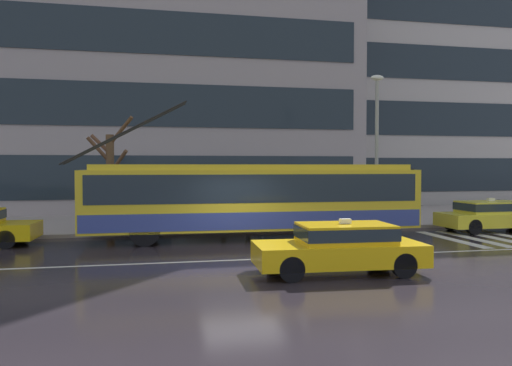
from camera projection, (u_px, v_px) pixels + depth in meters
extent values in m
plane|color=#262026|center=(242.00, 253.00, 16.00)|extent=(160.00, 160.00, 0.00)
cube|color=gray|center=(208.00, 219.00, 25.32)|extent=(80.00, 10.00, 0.14)
cube|color=beige|center=(451.00, 239.00, 18.93)|extent=(0.44, 4.40, 0.01)
cube|color=beige|center=(472.00, 238.00, 19.12)|extent=(0.44, 4.40, 0.01)
cube|color=beige|center=(493.00, 238.00, 19.30)|extent=(0.44, 4.40, 0.01)
cube|color=silver|center=(250.00, 259.00, 14.82)|extent=(72.00, 0.14, 0.01)
cube|color=yellow|center=(253.00, 199.00, 19.02)|extent=(12.38, 2.70, 2.17)
cube|color=yellow|center=(253.00, 167.00, 18.98)|extent=(11.64, 2.44, 0.20)
cube|color=#1E2833|center=(253.00, 187.00, 19.00)|extent=(11.89, 2.72, 1.00)
cube|color=#364594|center=(253.00, 217.00, 19.04)|extent=(12.26, 2.73, 0.61)
cube|color=#1E2833|center=(404.00, 186.00, 20.16)|extent=(0.16, 2.17, 1.09)
cube|color=black|center=(401.00, 172.00, 20.11)|extent=(0.20, 1.88, 0.28)
cylinder|color=black|center=(125.00, 133.00, 18.40)|extent=(4.37, 0.14, 2.31)
cylinder|color=black|center=(124.00, 132.00, 17.72)|extent=(4.37, 0.14, 2.31)
cylinder|color=black|center=(348.00, 220.00, 20.90)|extent=(1.05, 0.32, 1.04)
cylinder|color=black|center=(370.00, 226.00, 18.78)|extent=(1.05, 0.32, 1.04)
cylinder|color=black|center=(146.00, 224.00, 19.37)|extent=(1.05, 0.32, 1.04)
cylinder|color=black|center=(145.00, 231.00, 17.24)|extent=(1.05, 0.32, 1.04)
cylinder|color=black|center=(20.00, 233.00, 18.29)|extent=(0.63, 0.23, 0.62)
cylinder|color=black|center=(6.00, 239.00, 16.73)|extent=(0.63, 0.23, 0.62)
cube|color=yellow|center=(338.00, 254.00, 12.91)|extent=(4.34, 1.94, 0.55)
cube|color=yellow|center=(345.00, 233.00, 12.92)|extent=(2.37, 1.61, 0.48)
cube|color=#1E2833|center=(345.00, 232.00, 12.92)|extent=(2.41, 1.62, 0.31)
cube|color=silver|center=(345.00, 221.00, 12.91)|extent=(0.29, 0.17, 0.12)
cylinder|color=black|center=(292.00, 269.00, 11.93)|extent=(0.63, 0.23, 0.62)
cylinder|color=black|center=(278.00, 257.00, 13.45)|extent=(0.63, 0.23, 0.62)
cylinder|color=black|center=(404.00, 265.00, 12.38)|extent=(0.63, 0.23, 0.62)
cylinder|color=black|center=(379.00, 254.00, 13.90)|extent=(0.63, 0.23, 0.62)
cube|color=yellow|center=(494.00, 219.00, 21.19)|extent=(4.66, 1.82, 0.55)
cube|color=yellow|center=(491.00, 207.00, 21.14)|extent=(2.52, 1.55, 0.48)
cube|color=#1E2833|center=(491.00, 206.00, 21.14)|extent=(2.57, 1.56, 0.31)
cube|color=silver|center=(491.00, 200.00, 21.13)|extent=(0.28, 0.16, 0.12)
cylinder|color=black|center=(451.00, 223.00, 21.63)|extent=(0.62, 0.21, 0.62)
cylinder|color=black|center=(474.00, 227.00, 20.10)|extent=(0.62, 0.21, 0.62)
cylinder|color=gray|center=(262.00, 196.00, 22.18)|extent=(0.08, 0.08, 2.54)
cylinder|color=gray|center=(174.00, 197.00, 21.39)|extent=(0.08, 0.08, 2.54)
cylinder|color=gray|center=(256.00, 195.00, 23.46)|extent=(0.08, 0.08, 2.54)
cylinder|color=gray|center=(172.00, 196.00, 22.66)|extent=(0.08, 0.08, 2.54)
cube|color=#99ADB2|center=(215.00, 194.00, 23.06)|extent=(3.64, 0.04, 2.03)
cube|color=#B2B2B7|center=(217.00, 166.00, 22.38)|extent=(4.14, 1.61, 0.08)
cube|color=brown|center=(216.00, 214.00, 22.77)|extent=(2.69, 0.36, 0.08)
cylinder|color=black|center=(173.00, 214.00, 23.02)|extent=(0.14, 0.14, 0.80)
cylinder|color=black|center=(174.00, 215.00, 22.88)|extent=(0.14, 0.14, 0.80)
cylinder|color=#404845|center=(174.00, 199.00, 22.93)|extent=(0.43, 0.43, 0.63)
sphere|color=#DD9485|center=(174.00, 190.00, 22.91)|extent=(0.20, 0.20, 0.20)
cylinder|color=#525847|center=(250.00, 217.00, 21.68)|extent=(0.14, 0.14, 0.81)
cylinder|color=#525847|center=(246.00, 217.00, 21.60)|extent=(0.14, 0.14, 0.81)
cylinder|color=#4E3528|center=(248.00, 201.00, 21.62)|extent=(0.45, 0.45, 0.57)
sphere|color=#CD9E92|center=(248.00, 192.00, 21.61)|extent=(0.21, 0.21, 0.21)
cone|color=#DA3064|center=(251.00, 185.00, 21.66)|extent=(1.54, 1.54, 0.30)
cylinder|color=#333333|center=(251.00, 197.00, 21.67)|extent=(0.02, 0.02, 0.73)
cylinder|color=#4A564C|center=(223.00, 215.00, 22.86)|extent=(0.14, 0.14, 0.78)
cylinder|color=#4A564C|center=(224.00, 214.00, 23.00)|extent=(0.14, 0.14, 0.78)
cylinder|color=maroon|center=(224.00, 199.00, 22.91)|extent=(0.50, 0.50, 0.61)
sphere|color=#BBB290|center=(223.00, 190.00, 22.89)|extent=(0.21, 0.21, 0.21)
cone|color=#2D469C|center=(222.00, 184.00, 22.78)|extent=(1.39, 1.39, 0.30)
cylinder|color=#333333|center=(222.00, 196.00, 22.79)|extent=(0.02, 0.02, 0.75)
cylinder|color=brown|center=(298.00, 215.00, 22.76)|extent=(0.14, 0.14, 0.79)
cylinder|color=brown|center=(299.00, 215.00, 22.91)|extent=(0.14, 0.14, 0.79)
cylinder|color=#2B1E21|center=(299.00, 199.00, 22.81)|extent=(0.50, 0.50, 0.60)
sphere|color=tan|center=(299.00, 190.00, 22.80)|extent=(0.21, 0.21, 0.21)
cone|color=red|center=(298.00, 184.00, 22.68)|extent=(1.26, 1.26, 0.30)
cylinder|color=#333333|center=(298.00, 196.00, 22.70)|extent=(0.02, 0.02, 0.75)
cylinder|color=gray|center=(377.00, 153.00, 22.18)|extent=(0.16, 0.16, 6.30)
ellipsoid|color=silver|center=(377.00, 78.00, 22.07)|extent=(0.60, 0.32, 0.24)
cylinder|color=brown|center=(110.00, 181.00, 21.15)|extent=(0.34, 0.34, 3.89)
cylinder|color=brown|center=(99.00, 150.00, 20.85)|extent=(1.01, 0.52, 1.09)
cylinder|color=brown|center=(101.00, 144.00, 21.18)|extent=(0.91, 0.52, 0.86)
cylinder|color=brown|center=(121.00, 131.00, 20.86)|extent=(1.09, 0.81, 1.19)
cylinder|color=brown|center=(118.00, 162.00, 20.81)|extent=(0.87, 0.96, 1.05)
cube|color=#1E2833|center=(121.00, 177.00, 26.92)|extent=(26.17, 0.06, 2.32)
cube|color=#1E2833|center=(121.00, 104.00, 26.79)|extent=(26.17, 0.06, 2.32)
cube|color=#1E2833|center=(120.00, 30.00, 26.65)|extent=(26.17, 0.06, 2.32)
cube|color=#B3ABAB|center=(414.00, 60.00, 42.34)|extent=(20.63, 14.44, 23.10)
cube|color=#1E2833|center=(465.00, 175.00, 35.58)|extent=(19.39, 0.06, 2.31)
cube|color=#1E2833|center=(466.00, 119.00, 35.44)|extent=(19.39, 0.06, 2.31)
cube|color=#1E2833|center=(467.00, 64.00, 35.31)|extent=(19.39, 0.06, 2.31)
cube|color=#1E2833|center=(468.00, 8.00, 35.18)|extent=(19.39, 0.06, 2.31)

